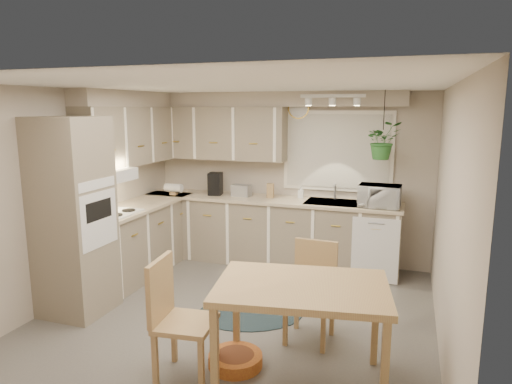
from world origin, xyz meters
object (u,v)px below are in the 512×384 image
(braided_rug, at_px, (250,313))
(microwave, at_px, (380,194))
(chair_back, at_px, (310,294))
(dining_table, at_px, (301,334))
(chair_left, at_px, (186,320))
(pet_bed, at_px, (235,360))

(braided_rug, distance_m, microwave, 2.25)
(braided_rug, bearing_deg, microwave, 52.21)
(chair_back, distance_m, braided_rug, 0.93)
(dining_table, distance_m, chair_left, 0.93)
(chair_back, distance_m, pet_bed, 0.92)
(dining_table, bearing_deg, chair_left, -166.66)
(chair_left, xyz_separation_m, microwave, (1.30, 2.81, 0.62))
(dining_table, relative_size, chair_back, 1.42)
(dining_table, xyz_separation_m, pet_bed, (-0.58, 0.05, -0.36))
(dining_table, xyz_separation_m, chair_back, (-0.08, 0.70, 0.05))
(pet_bed, relative_size, microwave, 0.90)
(pet_bed, height_order, microwave, microwave)
(dining_table, relative_size, chair_left, 1.33)
(chair_left, relative_size, pet_bed, 2.15)
(dining_table, distance_m, chair_back, 0.71)
(dining_table, height_order, pet_bed, dining_table)
(chair_left, height_order, pet_bed, chair_left)
(microwave, bearing_deg, pet_bed, -109.03)
(chair_back, xyz_separation_m, pet_bed, (-0.50, -0.64, -0.41))
(dining_table, xyz_separation_m, chair_left, (-0.90, -0.21, 0.08))
(braided_rug, xyz_separation_m, microwave, (1.20, 1.54, 1.11))
(chair_left, xyz_separation_m, chair_back, (0.82, 0.91, -0.03))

